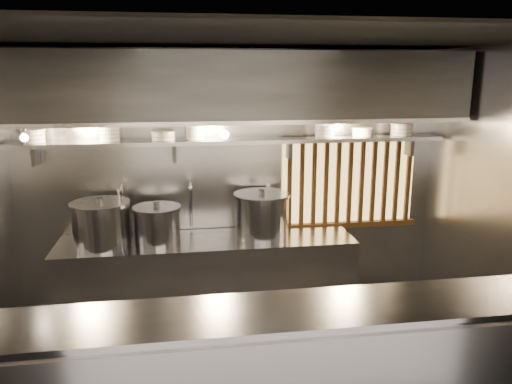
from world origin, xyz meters
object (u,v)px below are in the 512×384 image
object	(u,v)px
heat_lamp	(21,131)
pendant_bulb	(225,134)
stock_pot_left	(157,224)
stock_pot_right	(262,215)
stock_pot_mid	(101,224)

from	to	relation	value
heat_lamp	pendant_bulb	world-z (taller)	heat_lamp
stock_pot_left	stock_pot_right	distance (m)	1.06
pendant_bulb	stock_pot_right	distance (m)	0.91
pendant_bulb	stock_pot_left	size ratio (longest dim) A/B	0.37
heat_lamp	stock_pot_mid	distance (m)	1.13
stock_pot_right	pendant_bulb	bearing A→B (deg)	174.45
stock_pot_left	pendant_bulb	bearing A→B (deg)	7.40
pendant_bulb	stock_pot_left	xyz separation A→B (m)	(-0.69, -0.09, -0.87)
heat_lamp	stock_pot_mid	bearing A→B (deg)	23.68
stock_pot_left	stock_pot_mid	world-z (taller)	stock_pot_mid
stock_pot_left	stock_pot_right	world-z (taller)	stock_pot_right
heat_lamp	stock_pot_left	xyz separation A→B (m)	(1.11, 0.26, -0.98)
stock_pot_mid	stock_pot_right	distance (m)	1.60
heat_lamp	stock_pot_mid	world-z (taller)	heat_lamp
pendant_bulb	stock_pot_left	world-z (taller)	pendant_bulb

